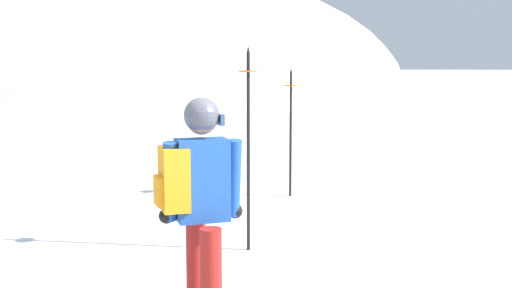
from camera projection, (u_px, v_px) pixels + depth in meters
ridge_peak_main at (112, 95)px, 37.72m from camera, size 34.27×30.85×15.16m
snowboarder_main at (198, 210)px, 4.47m from camera, size 0.85×1.73×1.71m
piste_marker_near at (248, 136)px, 6.50m from camera, size 0.20×0.20×2.12m
piste_marker_far at (291, 123)px, 9.18m from camera, size 0.20×0.20×1.88m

